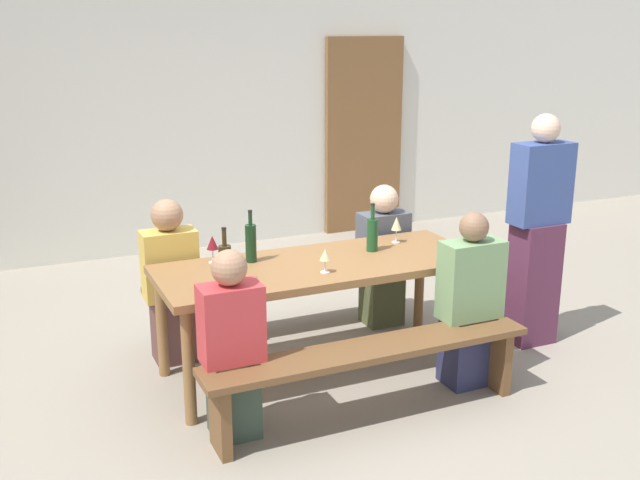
{
  "coord_description": "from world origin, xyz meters",
  "views": [
    {
      "loc": [
        -1.87,
        -4.19,
        2.22
      ],
      "look_at": [
        0.0,
        0.0,
        0.9
      ],
      "focal_mm": 42.15,
      "sensor_mm": 36.0,
      "label": 1
    }
  ],
  "objects_px": {
    "tasting_table": "(320,274)",
    "bench_near": "(370,362)",
    "wine_glass_2": "(212,243)",
    "seated_guest_near_0": "(232,349)",
    "wine_bottle_2": "(372,234)",
    "wine_bottle_0": "(251,242)",
    "seated_guest_far_1": "(383,258)",
    "wine_glass_1": "(396,224)",
    "seated_guest_far_0": "(171,285)",
    "bench_far": "(281,287)",
    "wine_bottle_1": "(225,264)",
    "wine_glass_0": "(325,256)",
    "wooden_door": "(364,136)",
    "seated_guest_near_1": "(469,305)",
    "standing_host": "(537,236)"
  },
  "relations": [
    {
      "from": "tasting_table",
      "to": "bench_near",
      "type": "xyz_separation_m",
      "value": [
        0.0,
        -0.7,
        -0.32
      ]
    },
    {
      "from": "wine_glass_2",
      "to": "seated_guest_near_0",
      "type": "xyz_separation_m",
      "value": [
        -0.15,
        -0.83,
        -0.36
      ]
    },
    {
      "from": "tasting_table",
      "to": "wine_bottle_2",
      "type": "distance_m",
      "value": 0.48
    },
    {
      "from": "wine_bottle_0",
      "to": "seated_guest_far_1",
      "type": "xyz_separation_m",
      "value": [
        1.16,
        0.36,
        -0.36
      ]
    },
    {
      "from": "wine_glass_1",
      "to": "wine_glass_2",
      "type": "height_order",
      "value": "wine_glass_1"
    },
    {
      "from": "wine_glass_1",
      "to": "seated_guest_far_0",
      "type": "distance_m",
      "value": 1.6
    },
    {
      "from": "bench_near",
      "to": "bench_far",
      "type": "height_order",
      "value": "same"
    },
    {
      "from": "wine_bottle_0",
      "to": "seated_guest_near_0",
      "type": "bearing_deg",
      "value": -116.69
    },
    {
      "from": "wine_bottle_1",
      "to": "wine_glass_2",
      "type": "height_order",
      "value": "wine_bottle_1"
    },
    {
      "from": "bench_far",
      "to": "wine_glass_0",
      "type": "distance_m",
      "value": 1.04
    },
    {
      "from": "wooden_door",
      "to": "wine_glass_2",
      "type": "distance_m",
      "value": 3.78
    },
    {
      "from": "tasting_table",
      "to": "bench_far",
      "type": "height_order",
      "value": "tasting_table"
    },
    {
      "from": "bench_far",
      "to": "seated_guest_near_0",
      "type": "distance_m",
      "value": 1.48
    },
    {
      "from": "bench_near",
      "to": "wine_bottle_1",
      "type": "distance_m",
      "value": 1.01
    },
    {
      "from": "bench_far",
      "to": "wine_bottle_1",
      "type": "relative_size",
      "value": 5.71
    },
    {
      "from": "tasting_table",
      "to": "wine_bottle_0",
      "type": "xyz_separation_m",
      "value": [
        -0.4,
        0.2,
        0.21
      ]
    },
    {
      "from": "tasting_table",
      "to": "wine_glass_1",
      "type": "distance_m",
      "value": 0.73
    },
    {
      "from": "tasting_table",
      "to": "seated_guest_near_1",
      "type": "relative_size",
      "value": 1.86
    },
    {
      "from": "bench_near",
      "to": "seated_guest_near_0",
      "type": "relative_size",
      "value": 1.84
    },
    {
      "from": "wine_bottle_0",
      "to": "seated_guest_near_0",
      "type": "distance_m",
      "value": 0.91
    },
    {
      "from": "bench_far",
      "to": "seated_guest_far_1",
      "type": "xyz_separation_m",
      "value": [
        0.77,
        -0.15,
        0.16
      ]
    },
    {
      "from": "wooden_door",
      "to": "seated_guest_far_1",
      "type": "distance_m",
      "value": 2.81
    },
    {
      "from": "wine_bottle_0",
      "to": "wine_bottle_2",
      "type": "xyz_separation_m",
      "value": [
        0.82,
        -0.1,
        -0.01
      ]
    },
    {
      "from": "standing_host",
      "to": "wine_bottle_0",
      "type": "bearing_deg",
      "value": -10.97
    },
    {
      "from": "wine_glass_0",
      "to": "wine_glass_1",
      "type": "bearing_deg",
      "value": 28.77
    },
    {
      "from": "tasting_table",
      "to": "wine_glass_1",
      "type": "height_order",
      "value": "wine_glass_1"
    },
    {
      "from": "tasting_table",
      "to": "seated_guest_near_1",
      "type": "bearing_deg",
      "value": -35.42
    },
    {
      "from": "wine_glass_0",
      "to": "seated_guest_far_1",
      "type": "distance_m",
      "value": 1.17
    },
    {
      "from": "wine_glass_1",
      "to": "seated_guest_near_0",
      "type": "bearing_deg",
      "value": -152.49
    },
    {
      "from": "bench_near",
      "to": "wine_glass_2",
      "type": "relative_size",
      "value": 11.06
    },
    {
      "from": "wine_glass_0",
      "to": "wine_glass_1",
      "type": "distance_m",
      "value": 0.83
    },
    {
      "from": "wine_bottle_2",
      "to": "wine_glass_1",
      "type": "height_order",
      "value": "wine_bottle_2"
    },
    {
      "from": "wine_bottle_2",
      "to": "seated_guest_near_0",
      "type": "bearing_deg",
      "value": -151.69
    },
    {
      "from": "wooden_door",
      "to": "bench_far",
      "type": "bearing_deg",
      "value": -128.7
    },
    {
      "from": "wine_bottle_1",
      "to": "wooden_door",
      "type": "bearing_deg",
      "value": 51.51
    },
    {
      "from": "wine_glass_0",
      "to": "wine_glass_2",
      "type": "relative_size",
      "value": 0.84
    },
    {
      "from": "wine_glass_0",
      "to": "seated_guest_far_0",
      "type": "bearing_deg",
      "value": 136.4
    },
    {
      "from": "wine_bottle_1",
      "to": "seated_guest_far_0",
      "type": "bearing_deg",
      "value": 102.92
    },
    {
      "from": "seated_guest_near_1",
      "to": "standing_host",
      "type": "xyz_separation_m",
      "value": [
        0.8,
        0.37,
        0.27
      ]
    },
    {
      "from": "seated_guest_far_1",
      "to": "wine_glass_0",
      "type": "bearing_deg",
      "value": -47.51
    },
    {
      "from": "wine_glass_0",
      "to": "seated_guest_far_1",
      "type": "height_order",
      "value": "seated_guest_far_1"
    },
    {
      "from": "tasting_table",
      "to": "seated_guest_near_0",
      "type": "relative_size",
      "value": 1.94
    },
    {
      "from": "wine_glass_2",
      "to": "seated_guest_near_1",
      "type": "height_order",
      "value": "seated_guest_near_1"
    },
    {
      "from": "bench_near",
      "to": "seated_guest_near_0",
      "type": "bearing_deg",
      "value": 169.03
    },
    {
      "from": "bench_far",
      "to": "standing_host",
      "type": "height_order",
      "value": "standing_host"
    },
    {
      "from": "wine_glass_2",
      "to": "standing_host",
      "type": "distance_m",
      "value": 2.26
    },
    {
      "from": "bench_far",
      "to": "wine_bottle_0",
      "type": "height_order",
      "value": "wine_bottle_0"
    },
    {
      "from": "bench_near",
      "to": "wine_glass_0",
      "type": "bearing_deg",
      "value": 96.32
    },
    {
      "from": "wine_bottle_2",
      "to": "wine_glass_2",
      "type": "distance_m",
      "value": 1.07
    },
    {
      "from": "tasting_table",
      "to": "seated_guest_near_1",
      "type": "distance_m",
      "value": 0.97
    }
  ]
}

